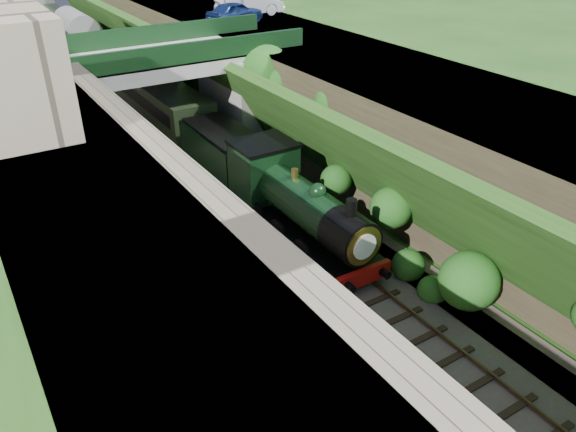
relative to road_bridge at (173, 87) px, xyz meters
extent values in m
plane|color=#1E4714|center=(-0.94, -24.00, -4.08)|extent=(160.00, 160.00, 0.00)
cube|color=#473F38|center=(-0.94, -4.00, -3.98)|extent=(10.00, 90.00, 0.20)
cube|color=#756B56|center=(-6.44, -4.00, -0.58)|extent=(1.00, 90.00, 7.00)
cube|color=#262628|center=(-9.94, -4.00, -0.58)|extent=(6.00, 90.00, 7.00)
cube|color=#262628|center=(8.56, -4.00, -0.95)|extent=(8.00, 90.00, 6.25)
cube|color=#1E4714|center=(4.06, -4.00, -1.38)|extent=(4.02, 90.00, 6.36)
sphere|color=#194C14|center=(3.12, -21.43, -2.69)|extent=(2.35, 2.35, 2.35)
sphere|color=#194C14|center=(2.67, -18.66, -3.43)|extent=(1.43, 1.43, 1.43)
sphere|color=#194C14|center=(3.56, -16.35, -1.98)|extent=(1.92, 1.92, 1.92)
sphere|color=#194C14|center=(3.43, -12.38, -2.19)|extent=(1.57, 1.57, 1.57)
sphere|color=#194C14|center=(5.25, -9.37, 0.77)|extent=(1.83, 1.83, 1.83)
sphere|color=#194C14|center=(2.79, -6.36, -3.24)|extent=(1.51, 1.51, 1.51)
sphere|color=#194C14|center=(5.14, -4.64, 0.59)|extent=(2.06, 2.06, 2.06)
sphere|color=#194C14|center=(4.36, -0.11, -0.68)|extent=(1.26, 1.26, 1.26)
sphere|color=#194C14|center=(4.56, 1.09, -0.35)|extent=(2.25, 2.25, 2.25)
sphere|color=#194C14|center=(3.05, 4.10, -2.81)|extent=(1.22, 1.22, 1.22)
sphere|color=#194C14|center=(2.71, 8.19, -3.36)|extent=(1.72, 1.72, 1.72)
sphere|color=#194C14|center=(5.08, 11.94, 0.48)|extent=(2.34, 2.34, 2.34)
sphere|color=#194C14|center=(3.08, 14.58, -2.76)|extent=(2.05, 2.05, 2.05)
sphere|color=#194C14|center=(4.31, 17.46, -0.76)|extent=(1.88, 1.88, 1.88)
sphere|color=#194C14|center=(4.03, 20.91, -1.23)|extent=(1.79, 1.79, 1.79)
sphere|color=#194C14|center=(3.83, 22.55, -1.54)|extent=(2.16, 2.16, 2.16)
sphere|color=#194C14|center=(3.13, 26.50, -2.69)|extent=(1.83, 1.83, 1.83)
sphere|color=#194C14|center=(4.57, 28.80, -0.34)|extent=(1.22, 1.22, 1.22)
sphere|color=#194C14|center=(2.85, 32.83, -3.14)|extent=(2.39, 2.39, 2.39)
sphere|color=#194C14|center=(4.56, 38.34, -0.36)|extent=(1.90, 1.90, 1.90)
sphere|color=#194C14|center=(3.13, 40.90, -2.67)|extent=(1.23, 1.23, 1.23)
cube|color=black|center=(-2.94, -4.00, -3.84)|extent=(2.50, 90.00, 0.07)
cube|color=brown|center=(-3.66, -4.00, -3.75)|extent=(0.08, 90.00, 0.14)
cube|color=brown|center=(-2.23, -4.00, -3.75)|extent=(0.08, 90.00, 0.14)
cube|color=black|center=(0.26, -4.00, -3.84)|extent=(2.50, 90.00, 0.07)
cube|color=brown|center=(-0.46, -4.00, -3.75)|extent=(0.08, 90.00, 0.14)
cube|color=brown|center=(0.97, -4.00, -3.75)|extent=(0.08, 90.00, 0.14)
cube|color=gray|center=(-0.44, 0.00, 1.62)|extent=(16.00, 6.00, 0.90)
cube|color=#133416|center=(-0.44, -2.85, 2.57)|extent=(16.00, 0.30, 1.20)
cube|color=#133416|center=(-0.44, 2.85, 2.57)|extent=(16.00, 0.30, 1.20)
cube|color=gray|center=(-6.44, 0.00, -1.23)|extent=(1.40, 6.40, 5.70)
cube|color=gray|center=(4.26, 0.00, -1.23)|extent=(2.40, 6.40, 5.70)
cylinder|color=black|center=(4.86, -3.01, -1.88)|extent=(0.30, 0.30, 4.40)
sphere|color=#194C14|center=(4.86, -3.01, 0.72)|extent=(3.60, 3.60, 3.60)
sphere|color=#194C14|center=(5.36, -2.21, 0.12)|extent=(2.40, 2.40, 2.40)
imported|color=navy|center=(7.21, 5.36, 2.94)|extent=(4.86, 3.08, 1.54)
imported|color=silver|center=(9.73, 7.76, 3.03)|extent=(5.41, 2.55, 1.71)
cube|color=black|center=(0.26, -14.50, -3.58)|extent=(2.40, 8.40, 0.60)
cube|color=black|center=(0.26, -13.50, -3.03)|extent=(2.70, 10.00, 0.35)
cube|color=maroon|center=(0.26, -18.60, -3.13)|extent=(2.70, 0.25, 0.70)
cylinder|color=black|center=(0.26, -14.30, -1.73)|extent=(1.90, 5.60, 1.90)
cylinder|color=black|center=(0.26, -17.60, -1.73)|extent=(1.96, 1.80, 1.96)
cylinder|color=white|center=(0.26, -18.58, -1.73)|extent=(1.10, 0.05, 1.10)
cylinder|color=black|center=(0.26, -17.60, -0.53)|extent=(0.44, 0.44, 0.90)
sphere|color=black|center=(0.26, -15.30, -0.73)|extent=(0.76, 0.76, 0.76)
cylinder|color=#A57F33|center=(0.26, -13.50, -0.63)|extent=(0.32, 0.32, 0.50)
cube|color=black|center=(0.26, -10.70, -1.58)|extent=(2.75, 2.40, 2.80)
cube|color=black|center=(0.26, -10.70, -0.13)|extent=(2.85, 2.50, 0.15)
cube|color=black|center=(-0.99, -17.10, -3.23)|extent=(0.60, 1.40, 0.90)
cube|color=black|center=(1.51, -17.10, -3.23)|extent=(0.60, 1.40, 0.90)
cube|color=black|center=(0.26, -6.30, -3.63)|extent=(2.30, 6.00, 0.50)
cube|color=black|center=(0.26, -6.30, -3.38)|extent=(2.60, 6.00, 0.50)
cube|color=black|center=(0.26, -6.30, -2.18)|extent=(2.70, 6.00, 2.40)
cube|color=black|center=(0.26, -6.30, -0.93)|extent=(2.50, 5.60, 0.20)
cube|color=black|center=(0.26, 6.30, -3.68)|extent=(2.30, 17.00, 0.40)
cube|color=black|center=(0.26, 6.30, -3.43)|extent=(2.50, 17.00, 0.50)
cube|color=black|center=(0.26, 6.30, -1.93)|extent=(2.80, 18.00, 2.70)
cube|color=slate|center=(0.26, 6.30, -0.43)|extent=(2.90, 18.00, 0.50)
cube|color=black|center=(0.26, 25.10, -3.68)|extent=(2.30, 17.00, 0.40)
cube|color=black|center=(0.26, 25.10, -3.43)|extent=(2.50, 17.00, 0.50)
cube|color=black|center=(0.26, 25.10, -1.93)|extent=(2.80, 18.00, 2.70)
cube|color=slate|center=(0.26, 25.10, -0.43)|extent=(2.90, 18.00, 0.50)
cube|color=black|center=(0.26, 43.90, -3.68)|extent=(2.30, 17.00, 0.40)
cube|color=black|center=(0.26, 43.90, -3.43)|extent=(2.50, 17.00, 0.50)
cube|color=black|center=(0.26, 43.90, -1.93)|extent=(2.80, 18.00, 2.70)
camera|label=1|loc=(-12.05, -32.55, 10.07)|focal=35.00mm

